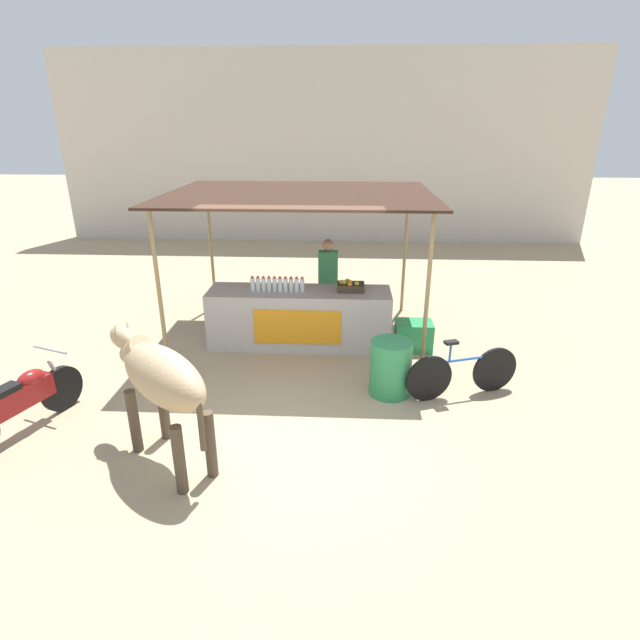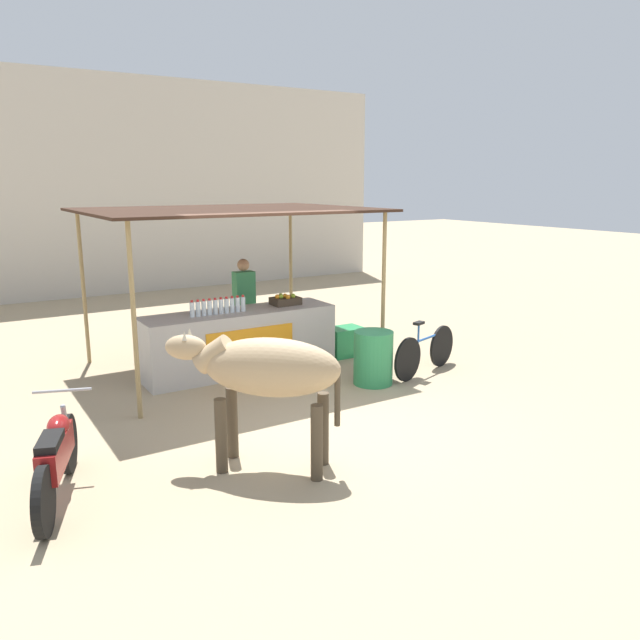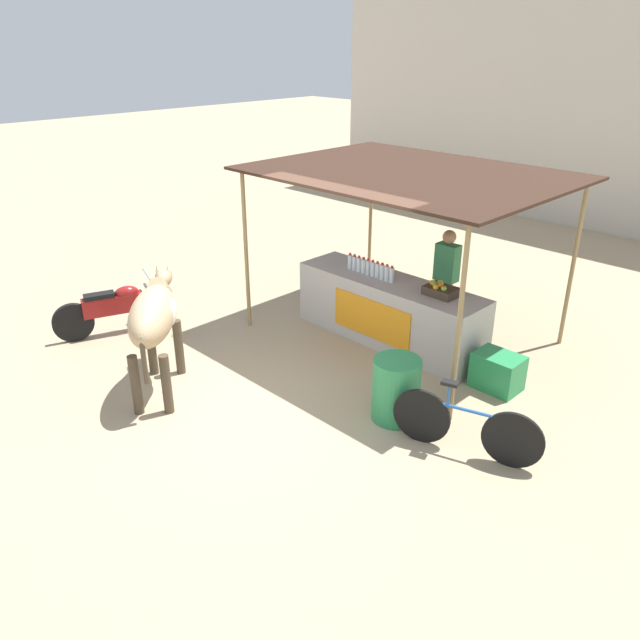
% 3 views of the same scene
% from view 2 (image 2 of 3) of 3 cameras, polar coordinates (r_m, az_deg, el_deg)
% --- Properties ---
extents(ground_plane, '(60.00, 60.00, 0.00)m').
position_cam_2_polar(ground_plane, '(7.97, -0.59, -8.70)').
color(ground_plane, tan).
extents(building_wall_far, '(16.00, 0.50, 5.51)m').
position_cam_2_polar(building_wall_far, '(17.12, -19.25, 11.44)').
color(building_wall_far, beige).
rests_on(building_wall_far, ground).
extents(stall_counter, '(3.00, 0.82, 0.96)m').
position_cam_2_polar(stall_counter, '(9.68, -7.37, -1.95)').
color(stall_counter, '#B2ADA8').
rests_on(stall_counter, ground).
extents(stall_awning, '(4.20, 3.20, 2.49)m').
position_cam_2_polar(stall_awning, '(9.67, -8.45, 9.48)').
color(stall_awning, '#382319').
rests_on(stall_awning, ground).
extents(water_bottle_row, '(0.88, 0.07, 0.25)m').
position_cam_2_polar(water_bottle_row, '(9.37, -9.29, 1.23)').
color(water_bottle_row, silver).
rests_on(water_bottle_row, stall_counter).
extents(fruit_crate, '(0.44, 0.32, 0.18)m').
position_cam_2_polar(fruit_crate, '(9.97, -3.20, 1.81)').
color(fruit_crate, '#3F3326').
rests_on(fruit_crate, stall_counter).
extents(vendor_behind_counter, '(0.34, 0.22, 1.65)m').
position_cam_2_polar(vendor_behind_counter, '(10.45, -6.93, 1.21)').
color(vendor_behind_counter, '#383842').
rests_on(vendor_behind_counter, ground).
extents(cooler_box, '(0.60, 0.44, 0.48)m').
position_cam_2_polar(cooler_box, '(10.56, 2.29, -1.97)').
color(cooler_box, '#268C4C').
rests_on(cooler_box, ground).
extents(water_barrel, '(0.57, 0.57, 0.78)m').
position_cam_2_polar(water_barrel, '(9.08, 4.89, -3.46)').
color(water_barrel, '#2D8C51').
rests_on(water_barrel, ground).
extents(cow, '(1.60, 1.49, 1.44)m').
position_cam_2_polar(cow, '(6.28, -5.01, -4.69)').
color(cow, tan).
rests_on(cow, ground).
extents(motorcycle_parked, '(0.78, 1.72, 0.90)m').
position_cam_2_polar(motorcycle_parked, '(6.34, -22.96, -11.36)').
color(motorcycle_parked, black).
rests_on(motorcycle_parked, ground).
extents(bicycle_leaning, '(1.59, 0.55, 0.85)m').
position_cam_2_polar(bicycle_leaning, '(9.68, 9.59, -2.84)').
color(bicycle_leaning, black).
rests_on(bicycle_leaning, ground).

